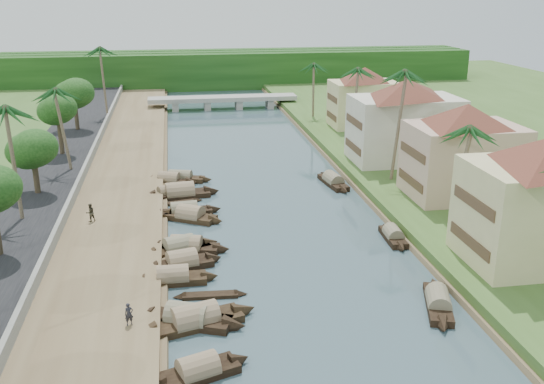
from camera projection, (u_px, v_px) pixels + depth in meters
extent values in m
plane|color=#394F56|center=(301.00, 279.00, 48.24)|extent=(220.00, 220.00, 0.00)
cube|color=brown|center=(115.00, 202.00, 64.34)|extent=(10.00, 180.00, 0.80)
cube|color=#375421|center=(427.00, 184.00, 69.66)|extent=(16.00, 180.00, 1.20)
cube|color=black|center=(31.00, 204.00, 62.94)|extent=(8.00, 180.00, 1.40)
cube|color=slate|center=(73.00, 195.00, 63.39)|extent=(0.40, 180.00, 1.10)
cube|color=black|center=(214.00, 72.00, 135.74)|extent=(120.00, 4.00, 8.00)
cube|color=black|center=(212.00, 69.00, 140.41)|extent=(120.00, 4.00, 8.00)
cube|color=black|center=(211.00, 66.00, 145.08)|extent=(120.00, 4.00, 8.00)
cube|color=gray|center=(223.00, 98.00, 114.89)|extent=(28.00, 4.00, 0.80)
cube|color=gray|center=(175.00, 106.00, 113.86)|extent=(1.20, 3.50, 1.80)
cube|color=gray|center=(207.00, 105.00, 114.78)|extent=(1.20, 3.50, 1.80)
cube|color=gray|center=(239.00, 104.00, 115.70)|extent=(1.20, 3.50, 1.80)
cube|color=gray|center=(270.00, 103.00, 116.62)|extent=(1.20, 3.50, 1.80)
cube|color=beige|center=(544.00, 213.00, 47.63)|extent=(12.00, 8.00, 8.00)
cube|color=#4C3623|center=(469.00, 241.00, 47.34)|extent=(0.10, 6.40, 0.90)
cube|color=#4C3623|center=(474.00, 203.00, 46.31)|extent=(0.10, 6.40, 0.90)
cube|color=tan|center=(463.00, 161.00, 62.81)|extent=(11.00, 8.00, 7.50)
pyramid|color=brown|center=(467.00, 115.00, 61.26)|extent=(14.11, 14.11, 2.20)
cube|color=#4C3623|center=(410.00, 181.00, 62.56)|extent=(0.10, 6.40, 0.90)
cube|color=#4C3623|center=(413.00, 153.00, 61.60)|extent=(0.10, 6.40, 0.90)
cube|color=beige|center=(404.00, 129.00, 75.66)|extent=(13.00, 8.00, 8.00)
pyramid|color=brown|center=(407.00, 88.00, 74.03)|extent=(15.59, 15.59, 2.20)
cube|color=#4C3623|center=(353.00, 147.00, 75.30)|extent=(0.10, 6.40, 0.90)
cube|color=#4C3623|center=(354.00, 122.00, 74.27)|extent=(0.10, 6.40, 0.90)
cube|color=beige|center=(363.00, 104.00, 94.67)|extent=(10.00, 7.00, 7.00)
pyramid|color=brown|center=(365.00, 74.00, 93.19)|extent=(12.62, 12.62, 2.20)
cube|color=#4C3623|center=(332.00, 116.00, 94.45)|extent=(0.10, 5.60, 0.90)
cube|color=#4C3623|center=(332.00, 98.00, 93.55)|extent=(0.10, 5.60, 0.90)
cube|color=black|center=(198.00, 374.00, 36.00)|extent=(5.23, 3.28, 0.70)
cone|color=black|center=(240.00, 360.00, 37.22)|extent=(1.88, 1.97, 1.74)
cylinder|color=#887256|center=(198.00, 369.00, 35.88)|extent=(4.15, 2.97, 1.83)
cube|color=black|center=(195.00, 323.00, 41.46)|extent=(6.85, 3.77, 0.70)
cone|color=black|center=(244.00, 311.00, 42.91)|extent=(2.31, 2.29, 2.05)
cone|color=black|center=(143.00, 335.00, 39.96)|extent=(2.31, 2.29, 2.05)
cylinder|color=#887256|center=(195.00, 318.00, 41.34)|extent=(5.39, 3.42, 2.12)
cube|color=black|center=(188.00, 321.00, 41.69)|extent=(6.36, 4.05, 0.70)
cone|color=black|center=(235.00, 326.00, 40.98)|extent=(2.27, 2.27, 1.94)
cone|color=black|center=(142.00, 315.00, 42.35)|extent=(2.27, 2.27, 1.94)
cylinder|color=#726D55|center=(188.00, 317.00, 41.57)|extent=(5.06, 3.59, 2.02)
cube|color=black|center=(173.00, 281.00, 47.49)|extent=(5.21, 1.79, 0.70)
cone|color=black|center=(210.00, 277.00, 47.93)|extent=(1.52, 1.59, 1.75)
cone|color=black|center=(136.00, 283.00, 47.01)|extent=(1.52, 1.59, 1.75)
cylinder|color=#887256|center=(173.00, 276.00, 47.37)|extent=(3.98, 1.85, 1.83)
cube|color=black|center=(182.00, 265.00, 50.09)|extent=(5.32, 3.07, 0.70)
cone|color=black|center=(214.00, 259.00, 51.11)|extent=(1.85, 2.04, 1.89)
cone|color=black|center=(149.00, 270.00, 49.03)|extent=(1.85, 2.04, 1.89)
cylinder|color=#887256|center=(182.00, 261.00, 49.97)|extent=(4.19, 2.87, 2.01)
cube|color=black|center=(180.00, 251.00, 52.92)|extent=(5.65, 3.50, 0.70)
cone|color=black|center=(211.00, 243.00, 54.20)|extent=(2.02, 2.12, 1.88)
cone|color=black|center=(147.00, 256.00, 51.58)|extent=(2.02, 2.12, 1.88)
cylinder|color=#726D55|center=(179.00, 247.00, 52.79)|extent=(4.49, 3.18, 1.98)
cube|color=black|center=(187.00, 249.00, 53.22)|extent=(5.94, 3.17, 0.70)
cone|color=black|center=(222.00, 250.00, 52.91)|extent=(1.98, 1.97, 1.79)
cone|color=black|center=(151.00, 247.00, 53.48)|extent=(1.98, 1.97, 1.79)
cylinder|color=#887256|center=(186.00, 245.00, 53.10)|extent=(4.67, 2.90, 1.86)
cube|color=black|center=(190.00, 218.00, 60.34)|extent=(5.44, 4.27, 0.70)
cone|color=black|center=(216.00, 221.00, 59.34)|extent=(2.19, 2.26, 1.90)
cone|color=black|center=(165.00, 214.00, 61.28)|extent=(2.19, 2.26, 1.90)
cylinder|color=#887256|center=(190.00, 215.00, 60.22)|extent=(4.42, 3.72, 2.00)
cube|color=black|center=(184.00, 213.00, 61.69)|extent=(5.76, 2.23, 0.70)
cone|color=black|center=(215.00, 210.00, 62.43)|extent=(1.74, 1.66, 1.69)
cone|color=black|center=(153.00, 215.00, 60.89)|extent=(1.74, 1.66, 1.69)
cylinder|color=#726D55|center=(184.00, 210.00, 61.56)|extent=(4.45, 2.17, 1.74)
cube|color=black|center=(169.00, 195.00, 66.95)|extent=(5.17, 3.21, 0.70)
cone|color=black|center=(192.00, 191.00, 68.20)|extent=(1.83, 1.85, 1.61)
cone|color=black|center=(145.00, 199.00, 65.65)|extent=(1.83, 1.85, 1.61)
cylinder|color=#887256|center=(169.00, 192.00, 66.83)|extent=(4.10, 2.87, 1.68)
cube|color=black|center=(180.00, 195.00, 66.94)|extent=(6.69, 2.94, 0.70)
cone|color=black|center=(212.00, 192.00, 67.84)|extent=(2.10, 2.20, 2.21)
cone|color=black|center=(147.00, 198.00, 65.98)|extent=(2.10, 2.20, 2.21)
cylinder|color=#887256|center=(180.00, 192.00, 66.81)|extent=(5.18, 2.85, 2.31)
cube|color=black|center=(180.00, 180.00, 72.45)|extent=(5.91, 3.09, 0.70)
cone|color=black|center=(206.00, 180.00, 72.07)|extent=(1.94, 1.81, 1.61)
cone|color=black|center=(155.00, 178.00, 72.77)|extent=(1.94, 1.81, 1.61)
cylinder|color=#726D55|center=(180.00, 176.00, 72.32)|extent=(4.63, 2.78, 1.65)
cube|color=black|center=(169.00, 182.00, 71.61)|extent=(5.38, 3.38, 0.70)
cone|color=black|center=(192.00, 183.00, 71.05)|extent=(1.91, 1.93, 1.66)
cone|color=black|center=(147.00, 180.00, 72.13)|extent=(1.91, 1.93, 1.66)
cylinder|color=#887256|center=(169.00, 179.00, 71.49)|extent=(4.27, 3.01, 1.73)
cube|color=black|center=(438.00, 305.00, 43.85)|extent=(3.30, 5.99, 0.70)
cone|color=black|center=(433.00, 284.00, 46.83)|extent=(1.90, 2.00, 1.66)
cone|color=black|center=(443.00, 327.00, 40.83)|extent=(1.90, 2.00, 1.66)
cylinder|color=#726D55|center=(438.00, 300.00, 43.73)|extent=(2.95, 4.71, 1.70)
cube|color=black|center=(393.00, 238.00, 55.60)|extent=(1.69, 4.68, 0.70)
cone|color=black|center=(385.00, 227.00, 57.99)|extent=(1.38, 1.39, 1.47)
cone|color=black|center=(402.00, 248.00, 53.16)|extent=(1.38, 1.39, 1.47)
cylinder|color=#726D55|center=(393.00, 234.00, 55.48)|extent=(1.69, 3.60, 1.52)
cube|color=black|center=(333.00, 183.00, 71.16)|extent=(2.51, 6.09, 0.70)
cone|color=black|center=(323.00, 175.00, 74.10)|extent=(1.74, 1.87, 1.71)
cone|color=black|center=(345.00, 191.00, 68.17)|extent=(1.74, 1.87, 1.71)
cylinder|color=#726D55|center=(333.00, 180.00, 71.04)|extent=(2.38, 4.71, 1.76)
cube|color=black|center=(210.00, 296.00, 45.38)|extent=(4.18, 1.17, 0.35)
cone|color=black|center=(241.00, 294.00, 45.61)|extent=(1.09, 0.98, 0.92)
cone|color=black|center=(179.00, 297.00, 45.16)|extent=(1.09, 0.98, 0.92)
cube|color=black|center=(179.00, 203.00, 64.86)|extent=(3.98, 1.66, 0.35)
cone|color=black|center=(199.00, 200.00, 65.66)|extent=(1.13, 0.99, 0.78)
cone|color=black|center=(158.00, 206.00, 64.05)|extent=(1.13, 0.99, 0.78)
cylinder|color=#74614D|center=(457.00, 175.00, 55.44)|extent=(1.60, 0.36, 8.96)
sphere|color=#18491D|center=(462.00, 129.00, 54.06)|extent=(3.20, 3.20, 3.20)
cylinder|color=#74614D|center=(396.00, 126.00, 67.30)|extent=(1.35, 0.36, 12.37)
sphere|color=#18491D|center=(400.00, 72.00, 65.39)|extent=(3.20, 3.20, 3.20)
cylinder|color=#74614D|center=(355.00, 104.00, 85.56)|extent=(0.71, 0.36, 10.22)
sphere|color=#18491D|center=(356.00, 69.00, 83.99)|extent=(3.20, 3.20, 3.20)
cylinder|color=#74614D|center=(14.00, 164.00, 55.31)|extent=(0.53, 0.36, 10.64)
sphere|color=#18491D|center=(6.00, 109.00, 53.67)|extent=(3.20, 3.20, 3.20)
cylinder|color=#74614D|center=(65.00, 130.00, 70.76)|extent=(1.32, 0.36, 9.66)
sphere|color=#18491D|center=(61.00, 90.00, 69.27)|extent=(3.20, 3.20, 3.20)
cylinder|color=#74614D|center=(313.00, 90.00, 101.52)|extent=(0.40, 0.36, 8.86)
sphere|color=#18491D|center=(314.00, 65.00, 100.15)|extent=(3.20, 3.20, 3.20)
cylinder|color=#74614D|center=(104.00, 82.00, 100.51)|extent=(0.69, 0.36, 11.37)
sphere|color=#18491D|center=(101.00, 49.00, 98.76)|extent=(3.20, 3.20, 3.20)
cylinder|color=#433726|center=(36.00, 178.00, 63.64)|extent=(0.60, 0.60, 3.26)
ellipsoid|color=black|center=(32.00, 150.00, 62.64)|extent=(4.67, 4.67, 3.84)
cylinder|color=#433726|center=(61.00, 139.00, 78.55)|extent=(0.60, 0.60, 3.99)
ellipsoid|color=black|center=(58.00, 110.00, 77.33)|extent=(4.40, 4.40, 3.61)
cylinder|color=#433726|center=(77.00, 118.00, 92.08)|extent=(0.60, 0.60, 3.72)
ellipsoid|color=black|center=(74.00, 94.00, 90.94)|extent=(5.34, 5.34, 4.39)
cylinder|color=#433726|center=(437.00, 142.00, 78.07)|extent=(0.60, 0.60, 3.78)
ellipsoid|color=black|center=(440.00, 115.00, 76.90)|extent=(4.20, 4.20, 3.46)
imported|color=black|center=(129.00, 314.00, 39.92)|extent=(0.66, 0.53, 1.56)
imported|color=#373427|center=(90.00, 213.00, 57.60)|extent=(1.10, 1.04, 1.79)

